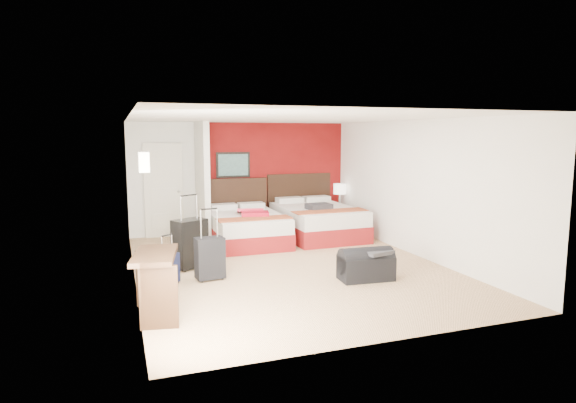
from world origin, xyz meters
name	(u,v)px	position (x,y,z in m)	size (l,w,h in m)	color
ground	(288,266)	(0.00, 0.00, 0.00)	(6.50, 6.50, 0.00)	#D8B285
room_walls	(191,188)	(-1.40, 1.42, 1.26)	(5.02, 6.52, 2.50)	white
red_accent_panel	(273,177)	(0.75, 3.23, 1.25)	(3.50, 0.04, 2.50)	maroon
partition_wall	(202,181)	(-1.00, 2.61, 1.25)	(0.12, 1.20, 2.50)	silver
entry_door	(164,190)	(-1.75, 3.20, 1.02)	(0.82, 0.06, 2.05)	silver
bed_left	(247,229)	(-0.22, 1.95, 0.30)	(1.42, 2.02, 0.61)	white
bed_right	(317,222)	(1.41, 2.08, 0.33)	(1.54, 2.20, 0.66)	white
red_suitcase_open	(253,213)	(-0.12, 1.85, 0.65)	(0.54, 0.75, 0.09)	red
jacket_bundle	(319,206)	(1.31, 1.78, 0.72)	(0.49, 0.39, 0.12)	#323136
nightstand	(339,217)	(2.30, 2.83, 0.26)	(0.38, 0.38, 0.53)	black
table_lamp	(340,195)	(2.30, 2.83, 0.80)	(0.30, 0.30, 0.54)	white
suitcase_black	(190,245)	(-1.59, 0.43, 0.40)	(0.54, 0.33, 0.80)	black
suitcase_charcoal	(210,260)	(-1.40, -0.33, 0.32)	(0.43, 0.27, 0.63)	black
suitcase_navy	(168,270)	(-2.04, -0.37, 0.22)	(0.32, 0.19, 0.44)	black
duffel_bag	(366,267)	(0.87, -1.13, 0.21)	(0.82, 0.44, 0.41)	black
jacket_draped	(376,252)	(1.02, -1.18, 0.44)	(0.44, 0.37, 0.06)	#35353A
desk	(156,285)	(-2.30, -1.65, 0.40)	(0.48, 0.97, 0.81)	#321D10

